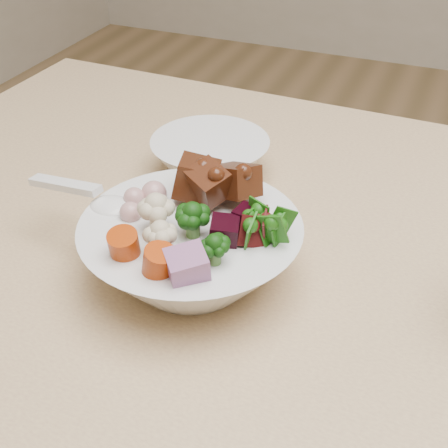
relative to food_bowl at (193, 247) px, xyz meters
The scene contains 3 objects.
food_bowl is the anchor object (origin of this frame).
soup_spoon 0.12m from the food_bowl, behind, with size 0.15×0.05×0.03m.
side_bowl 0.23m from the food_bowl, 108.87° to the left, with size 0.17×0.17×0.06m, color white, non-canonical shape.
Camera 1 is at (-0.23, -0.53, 1.28)m, focal length 50.00 mm.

